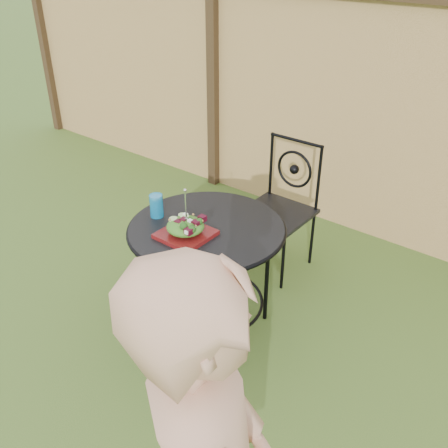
# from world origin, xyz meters

# --- Properties ---
(ground) EXTENTS (60.00, 60.00, 0.00)m
(ground) POSITION_xyz_m (0.00, 0.00, 0.00)
(ground) COLOR #294C18
(ground) RESTS_ON ground
(fence) EXTENTS (8.00, 0.12, 1.90)m
(fence) POSITION_xyz_m (-0.00, 2.19, 0.95)
(fence) COLOR tan
(fence) RESTS_ON ground
(patio_table) EXTENTS (0.92, 0.92, 0.72)m
(patio_table) POSITION_xyz_m (0.00, 0.50, 0.59)
(patio_table) COLOR black
(patio_table) RESTS_ON ground
(patio_chair) EXTENTS (0.46, 0.46, 0.95)m
(patio_chair) POSITION_xyz_m (-0.03, 1.36, 0.50)
(patio_chair) COLOR black
(patio_chair) RESTS_ON ground
(salad_plate) EXTENTS (0.27, 0.27, 0.02)m
(salad_plate) POSITION_xyz_m (-0.02, 0.35, 0.74)
(salad_plate) COLOR #44090D
(salad_plate) RESTS_ON patio_table
(salad) EXTENTS (0.21, 0.21, 0.08)m
(salad) POSITION_xyz_m (-0.02, 0.35, 0.79)
(salad) COLOR #235614
(salad) RESTS_ON salad_plate
(fork) EXTENTS (0.01, 0.01, 0.18)m
(fork) POSITION_xyz_m (-0.01, 0.35, 0.92)
(fork) COLOR silver
(fork) RESTS_ON salad
(drinking_glass) EXTENTS (0.08, 0.08, 0.14)m
(drinking_glass) POSITION_xyz_m (-0.31, 0.41, 0.79)
(drinking_glass) COLOR #0E72A8
(drinking_glass) RESTS_ON patio_table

